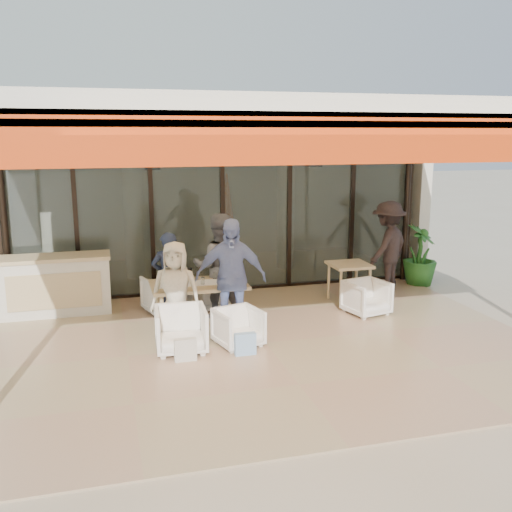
% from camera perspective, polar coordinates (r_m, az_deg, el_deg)
% --- Properties ---
extents(ground, '(70.00, 70.00, 0.00)m').
position_cam_1_polar(ground, '(8.56, 0.94, -8.82)').
color(ground, '#C6B293').
rests_on(ground, ground).
extents(terrace_floor, '(8.00, 6.00, 0.01)m').
position_cam_1_polar(terrace_floor, '(8.55, 0.94, -8.79)').
color(terrace_floor, tan).
rests_on(terrace_floor, ground).
extents(terrace_structure, '(8.00, 6.00, 3.40)m').
position_cam_1_polar(terrace_structure, '(7.74, 1.58, 13.53)').
color(terrace_structure, silver).
rests_on(terrace_structure, ground).
extents(glass_storefront, '(8.08, 0.10, 3.20)m').
position_cam_1_polar(glass_storefront, '(11.00, -3.37, 4.48)').
color(glass_storefront, '#9EADA3').
rests_on(glass_storefront, ground).
extents(interior_block, '(9.05, 3.62, 3.52)m').
position_cam_1_polar(interior_block, '(13.21, -5.46, 8.47)').
color(interior_block, silver).
rests_on(interior_block, ground).
extents(host_counter, '(1.85, 0.65, 1.04)m').
position_cam_1_polar(host_counter, '(10.32, -19.40, -2.75)').
color(host_counter, silver).
rests_on(host_counter, ground).
extents(dining_table, '(1.50, 0.90, 0.93)m').
position_cam_1_polar(dining_table, '(9.09, -5.81, -3.07)').
color(dining_table, '#D3BC81').
rests_on(dining_table, ground).
extents(chair_far_left, '(0.85, 0.82, 0.72)m').
position_cam_1_polar(chair_far_left, '(10.02, -8.99, -3.65)').
color(chair_far_left, white).
rests_on(chair_far_left, ground).
extents(chair_far_right, '(0.65, 0.61, 0.60)m').
position_cam_1_polar(chair_far_right, '(10.16, -4.26, -3.67)').
color(chair_far_right, white).
rests_on(chair_far_right, ground).
extents(chair_near_left, '(0.74, 0.70, 0.73)m').
position_cam_1_polar(chair_near_left, '(8.22, -7.51, -7.11)').
color(chair_near_left, white).
rests_on(chair_near_left, ground).
extents(chair_near_right, '(0.74, 0.71, 0.63)m').
position_cam_1_polar(chair_near_right, '(8.38, -1.76, -7.00)').
color(chair_near_right, white).
rests_on(chair_near_right, ground).
extents(diner_navy, '(0.56, 0.37, 1.51)m').
position_cam_1_polar(diner_navy, '(9.44, -8.73, -2.14)').
color(diner_navy, '#1B243C').
rests_on(diner_navy, ground).
extents(diner_grey, '(0.97, 0.82, 1.78)m').
position_cam_1_polar(diner_grey, '(9.53, -3.74, -1.04)').
color(diner_grey, '#5E5F63').
rests_on(diner_grey, ground).
extents(diner_cream, '(0.85, 0.68, 1.52)m').
position_cam_1_polar(diner_cream, '(8.58, -8.04, -3.55)').
color(diner_cream, beige).
rests_on(diner_cream, ground).
extents(diner_periwinkle, '(1.15, 0.67, 1.83)m').
position_cam_1_polar(diner_periwinkle, '(8.67, -2.56, -2.18)').
color(diner_periwinkle, '#7989C9').
rests_on(diner_periwinkle, ground).
extents(tote_bag_cream, '(0.30, 0.10, 0.34)m').
position_cam_1_polar(tote_bag_cream, '(7.92, -7.07, -9.37)').
color(tote_bag_cream, silver).
rests_on(tote_bag_cream, ground).
extents(tote_bag_blue, '(0.30, 0.10, 0.34)m').
position_cam_1_polar(tote_bag_blue, '(8.06, -1.09, -8.87)').
color(tote_bag_blue, '#99BFD8').
rests_on(tote_bag_blue, ground).
extents(side_table, '(0.70, 0.70, 0.74)m').
position_cam_1_polar(side_table, '(10.55, 9.31, -1.30)').
color(side_table, '#D3BC81').
rests_on(side_table, ground).
extents(side_chair, '(0.77, 0.74, 0.67)m').
position_cam_1_polar(side_chair, '(9.97, 11.02, -3.96)').
color(side_chair, white).
rests_on(side_chair, ground).
extents(standing_woman, '(1.34, 1.22, 1.80)m').
position_cam_1_polar(standing_woman, '(11.41, 13.04, 0.90)').
color(standing_woman, black).
rests_on(standing_woman, ground).
extents(potted_palm, '(0.98, 0.98, 1.25)m').
position_cam_1_polar(potted_palm, '(12.14, 16.07, 0.08)').
color(potted_palm, '#1E5919').
rests_on(potted_palm, ground).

